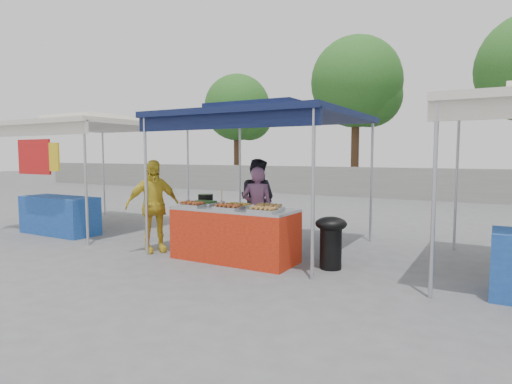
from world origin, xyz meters
The scene contains 22 objects.
ground_plane centered at (0.00, 0.00, 0.00)m, with size 80.00×80.00×0.00m, color #5A5A5D.
back_wall centered at (0.00, 11.00, 0.60)m, with size 40.00×0.25×1.20m, color gray.
main_canopy centered at (0.00, 0.97, 2.37)m, with size 3.20×3.20×2.57m.
neighbor_stall_left centered at (-4.50, 0.57, 1.60)m, with size 3.20×3.20×2.57m.
tree_0 centered at (-7.97, 12.99, 3.95)m, with size 3.43×3.36×5.77m.
tree_1 centered at (-1.92, 13.38, 4.77)m, with size 4.05×4.05×6.96m.
vendor_table centered at (0.00, -0.10, 0.43)m, with size 2.00×0.80×0.85m.
food_tray_fl centered at (-0.65, -0.34, 0.88)m, with size 0.42×0.30×0.07m.
food_tray_fm centered at (0.05, -0.34, 0.88)m, with size 0.42×0.30×0.07m.
food_tray_fr centered at (0.67, -0.34, 0.88)m, with size 0.42×0.30×0.07m.
food_tray_bl centered at (-0.63, -0.05, 0.88)m, with size 0.42×0.30×0.07m.
food_tray_bm centered at (0.01, 0.01, 0.88)m, with size 0.42×0.30×0.07m.
food_tray_br centered at (0.58, -0.03, 0.88)m, with size 0.42×0.30×0.07m.
cooking_pot centered at (-0.81, 0.23, 0.93)m, with size 0.26×0.26×0.15m, color black.
skewer_cup centered at (-0.17, -0.19, 0.90)m, with size 0.08×0.08×0.11m, color silver.
wok_burner centered at (1.52, 0.18, 0.47)m, with size 0.47×0.47×0.79m.
crate_left centered at (-0.30, 0.61, 0.13)m, with size 0.45×0.31×0.27m, color #1432A3.
crate_right centered at (0.31, 0.65, 0.14)m, with size 0.47×0.33×0.28m, color #1432A3.
crate_stacked centered at (0.31, 0.65, 0.42)m, with size 0.44×0.31×0.26m, color #1432A3.
vendor_woman centered at (-0.03, 0.70, 0.74)m, with size 0.54×0.36×1.49m, color #8A587D.
helper_man centered at (-0.52, 1.56, 0.81)m, with size 0.78×0.61×1.61m, color black.
customer_person centered at (-1.56, -0.28, 0.80)m, with size 0.94×0.39×1.61m, color yellow.
Camera 1 is at (3.64, -5.80, 1.70)m, focal length 30.00 mm.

